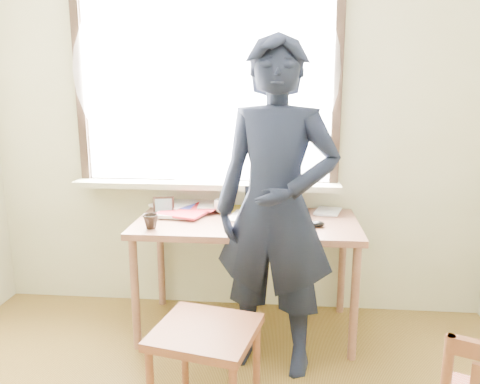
# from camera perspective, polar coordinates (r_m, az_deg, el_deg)

# --- Properties ---
(room_shell) EXTENTS (3.52, 4.02, 2.61)m
(room_shell) POSITION_cam_1_polar(r_m,az_deg,el_deg) (1.49, -8.68, 14.04)
(room_shell) COLOR beige
(room_shell) RESTS_ON ground
(desk) EXTENTS (1.42, 0.71, 0.76)m
(desk) POSITION_cam_1_polar(r_m,az_deg,el_deg) (3.02, 0.82, -4.91)
(desk) COLOR brown
(desk) RESTS_ON ground
(laptop) EXTENTS (0.36, 0.31, 0.22)m
(laptop) POSITION_cam_1_polar(r_m,az_deg,el_deg) (2.95, 3.86, -2.76)
(laptop) COLOR black
(laptop) RESTS_ON desk
(mug_white) EXTENTS (0.13, 0.13, 0.09)m
(mug_white) POSITION_cam_1_polar(r_m,az_deg,el_deg) (3.17, -2.13, -1.76)
(mug_white) COLOR white
(mug_white) RESTS_ON desk
(mug_dark) EXTENTS (0.10, 0.10, 0.09)m
(mug_dark) POSITION_cam_1_polar(r_m,az_deg,el_deg) (2.88, -10.82, -3.56)
(mug_dark) COLOR black
(mug_dark) RESTS_ON desk
(mouse) EXTENTS (0.10, 0.07, 0.04)m
(mouse) POSITION_cam_1_polar(r_m,az_deg,el_deg) (2.90, 9.34, -3.86)
(mouse) COLOR black
(mouse) RESTS_ON desk
(desk_clutter) EXTENTS (0.73, 0.45, 0.05)m
(desk_clutter) POSITION_cam_1_polar(r_m,az_deg,el_deg) (3.15, -2.37, -2.25)
(desk_clutter) COLOR gold
(desk_clutter) RESTS_ON desk
(book_a) EXTENTS (0.25, 0.32, 0.03)m
(book_a) POSITION_cam_1_polar(r_m,az_deg,el_deg) (3.31, -7.01, -1.77)
(book_a) COLOR white
(book_a) RESTS_ON desk
(book_b) EXTENTS (0.21, 0.25, 0.02)m
(book_b) POSITION_cam_1_polar(r_m,az_deg,el_deg) (3.25, 9.27, -2.22)
(book_b) COLOR white
(book_b) RESTS_ON desk
(picture_frame) EXTENTS (0.14, 0.05, 0.11)m
(picture_frame) POSITION_cam_1_polar(r_m,az_deg,el_deg) (3.18, -9.29, -1.72)
(picture_frame) COLOR black
(picture_frame) RESTS_ON desk
(work_chair) EXTENTS (0.55, 0.53, 0.48)m
(work_chair) POSITION_cam_1_polar(r_m,az_deg,el_deg) (2.36, -4.21, -17.77)
(work_chair) COLOR brown
(work_chair) RESTS_ON ground
(person) EXTENTS (0.76, 0.58, 1.87)m
(person) POSITION_cam_1_polar(r_m,az_deg,el_deg) (2.59, 4.38, -2.13)
(person) COLOR black
(person) RESTS_ON ground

